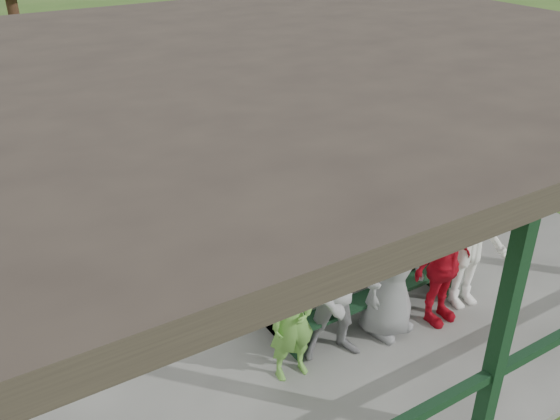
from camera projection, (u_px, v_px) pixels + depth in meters
ground at (282, 271)px, 8.96m from camera, size 90.00×90.00×0.00m
concrete_slab at (282, 268)px, 8.94m from camera, size 10.00×8.00×0.10m
pavilion_structure at (282, 62)px, 7.47m from camera, size 10.60×8.60×3.24m
picnic_table_near at (349, 271)px, 7.93m from camera, size 2.80×1.39×0.75m
picnic_table_far at (268, 212)px, 9.40m from camera, size 2.62×1.39×0.75m
table_setting at (350, 250)px, 7.82m from camera, size 2.38×0.45×0.10m
contestant_green at (293, 320)px, 6.55m from camera, size 0.59×0.41×1.55m
contestant_grey_left at (343, 293)px, 6.77m from camera, size 1.06×0.94×1.81m
contestant_grey_mid at (393, 264)px, 7.16m from camera, size 1.05×0.78×1.96m
contestant_red at (443, 266)px, 7.41m from camera, size 0.99×0.47×1.65m
contestant_white_fedora at (473, 245)px, 7.65m from camera, size 1.26×0.80×1.90m
spectator_lblue at (199, 191)px, 9.48m from camera, size 1.44×0.79×1.48m
spectator_blue at (122, 182)px, 9.46m from camera, size 0.66×0.46×1.74m
spectator_grey at (298, 156)px, 10.41m from camera, size 1.02×0.91×1.74m
pickup_truck at (216, 56)px, 17.58m from camera, size 5.89×2.79×1.62m
farm_trailer at (61, 104)px, 13.95m from camera, size 4.01×2.15×1.39m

